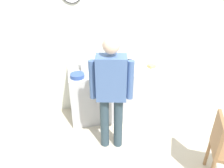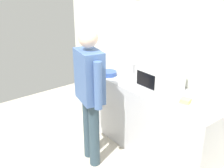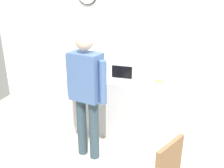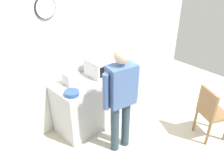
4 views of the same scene
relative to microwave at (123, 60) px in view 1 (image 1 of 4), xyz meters
The scene contains 11 objects.
ground_plane 1.65m from the microwave, 81.10° to the right, with size 6.00×6.00×0.00m, color beige.
back_wall 0.47m from the microwave, 61.56° to the left, with size 5.40×0.13×2.60m.
kitchen_counter 0.61m from the microwave, 118.10° to the right, with size 1.84×0.62×0.91m, color #B7B7BC.
microwave is the anchor object (origin of this frame).
sandwich_plate 0.51m from the microwave, 11.33° to the right, with size 0.26×0.26×0.07m.
salad_bowl 0.82m from the microwave, 165.98° to the right, with size 0.23×0.23×0.06m, color #33519E.
toaster 0.60m from the microwave, behind, with size 0.22×0.18×0.20m, color silver.
fork_utensil 0.32m from the microwave, 120.97° to the left, with size 0.17×0.02×0.01m, color silver.
spoon_utensil 0.30m from the microwave, 69.06° to the left, with size 0.17×0.02×0.01m, color silver.
person_standing 0.89m from the microwave, 114.06° to the right, with size 0.58×0.32×1.73m.
wooden_chair 1.95m from the microwave, 62.63° to the right, with size 0.54×0.54×0.94m.
Camera 1 is at (-1.05, -2.05, 2.47)m, focal length 34.79 mm.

